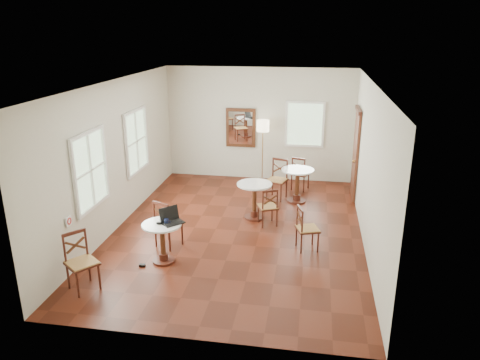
% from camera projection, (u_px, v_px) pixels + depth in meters
% --- Properties ---
extents(ground, '(7.00, 7.00, 0.00)m').
position_uv_depth(ground, '(238.00, 231.00, 9.42)').
color(ground, '#4E1A0D').
rests_on(ground, ground).
extents(room_shell, '(5.02, 7.02, 3.01)m').
position_uv_depth(room_shell, '(237.00, 138.00, 9.08)').
color(room_shell, beige).
rests_on(room_shell, ground).
extents(cafe_table_near, '(0.70, 0.70, 0.74)m').
position_uv_depth(cafe_table_near, '(163.00, 238.00, 8.04)').
color(cafe_table_near, '#441B11').
rests_on(cafe_table_near, ground).
extents(cafe_table_mid, '(0.76, 0.76, 0.80)m').
position_uv_depth(cafe_table_mid, '(254.00, 197.00, 9.87)').
color(cafe_table_mid, '#441B11').
rests_on(cafe_table_mid, ground).
extents(cafe_table_back, '(0.77, 0.77, 0.81)m').
position_uv_depth(cafe_table_back, '(297.00, 182.00, 10.81)').
color(cafe_table_back, '#441B11').
rests_on(cafe_table_back, ground).
extents(chair_near_a, '(0.57, 0.57, 0.94)m').
position_uv_depth(chair_near_a, '(167.00, 223.00, 8.62)').
color(chair_near_a, '#441B11').
rests_on(chair_near_a, ground).
extents(chair_near_b, '(0.61, 0.61, 0.95)m').
position_uv_depth(chair_near_b, '(81.00, 262.00, 7.21)').
color(chair_near_b, '#441B11').
rests_on(chair_near_b, ground).
extents(chair_mid_a, '(0.50, 0.50, 0.82)m').
position_uv_depth(chair_mid_a, '(268.00, 207.00, 9.56)').
color(chair_mid_a, '#441B11').
rests_on(chair_mid_a, ground).
extents(chair_mid_b, '(0.50, 0.50, 0.85)m').
position_uv_depth(chair_mid_b, '(306.00, 228.00, 8.51)').
color(chair_mid_b, '#441B11').
rests_on(chair_mid_b, ground).
extents(chair_back_a, '(0.52, 0.52, 0.88)m').
position_uv_depth(chair_back_a, '(300.00, 173.00, 11.64)').
color(chair_back_a, '#441B11').
rests_on(chair_back_a, ground).
extents(chair_back_b, '(0.56, 0.56, 0.97)m').
position_uv_depth(chair_back_b, '(277.00, 179.00, 11.04)').
color(chair_back_b, '#441B11').
rests_on(chair_back_b, ground).
extents(floor_lamp, '(0.33, 0.33, 1.69)m').
position_uv_depth(floor_lamp, '(263.00, 130.00, 11.88)').
color(floor_lamp, '#BF8C3F').
rests_on(floor_lamp, ground).
extents(laptop, '(0.47, 0.47, 0.26)m').
position_uv_depth(laptop, '(171.00, 219.00, 8.00)').
color(laptop, black).
rests_on(laptop, cafe_table_near).
extents(mouse, '(0.13, 0.10, 0.04)m').
position_uv_depth(mouse, '(159.00, 223.00, 7.92)').
color(mouse, black).
rests_on(mouse, cafe_table_near).
extents(navy_mug, '(0.12, 0.08, 0.09)m').
position_uv_depth(navy_mug, '(167.00, 221.00, 7.93)').
color(navy_mug, black).
rests_on(navy_mug, cafe_table_near).
extents(water_glass, '(0.06, 0.06, 0.11)m').
position_uv_depth(water_glass, '(161.00, 221.00, 7.93)').
color(water_glass, white).
rests_on(water_glass, cafe_table_near).
extents(power_adapter, '(0.10, 0.06, 0.04)m').
position_uv_depth(power_adapter, '(142.00, 265.00, 8.01)').
color(power_adapter, black).
rests_on(power_adapter, ground).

